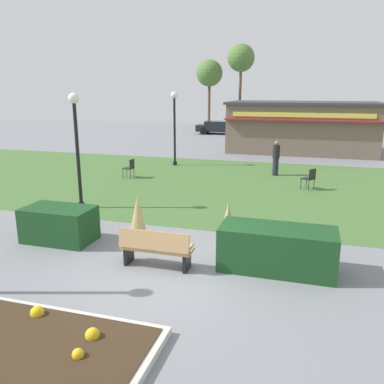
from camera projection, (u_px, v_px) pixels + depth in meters
ground_plane at (164, 277)px, 8.83m from camera, size 80.00×80.00×0.00m
lawn_patch at (238, 185)px, 17.35m from camera, size 36.00×12.00×0.01m
flower_bed at (21, 351)px, 6.20m from camera, size 4.11×2.44×0.31m
park_bench at (156, 248)px, 9.20m from camera, size 1.70×0.54×0.95m
hedge_left at (59, 224)px, 10.87m from camera, size 1.89×1.10×0.95m
hedge_right at (277, 249)px, 9.09m from camera, size 2.63×1.10×1.02m
ornamental_grass_behind_left at (138, 216)px, 11.15m from camera, size 0.53×0.53×1.19m
ornamental_grass_behind_right at (228, 226)px, 10.27m from camera, size 0.57×0.57×1.26m
lamppost_mid at (76, 137)px, 13.42m from camera, size 0.36×0.36×3.97m
lamppost_far at (174, 119)px, 21.36m from camera, size 0.36×0.36×3.97m
trash_bin at (320, 256)px, 8.91m from camera, size 0.52×0.52×0.86m
food_kiosk at (302, 127)px, 26.46m from camera, size 9.66×5.36×3.30m
cafe_chair_west at (310, 177)px, 16.47m from camera, size 0.61×0.61×0.89m
cafe_chair_east at (130, 167)px, 18.70m from camera, size 0.45×0.45×0.89m
person_strolling at (276, 158)px, 19.15m from camera, size 0.34×0.34×1.69m
parked_car_west_slot at (219, 127)px, 37.34m from camera, size 4.28×2.21×1.20m
parked_car_center_slot at (272, 129)px, 35.96m from camera, size 4.36×2.37×1.20m
parked_car_east_slot at (337, 130)px, 34.43m from camera, size 4.25×2.15×1.20m
tree_right_bg at (209, 74)px, 42.09m from camera, size 2.80×2.80×7.19m
tree_center_bg at (241, 59)px, 40.82m from camera, size 2.80×2.80×8.65m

